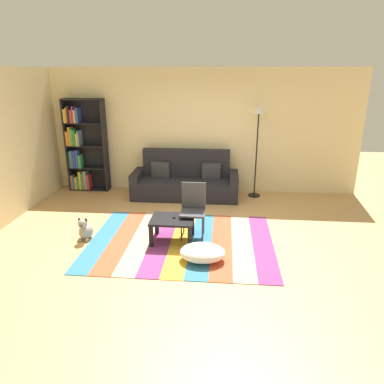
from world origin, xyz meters
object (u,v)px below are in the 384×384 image
bookshelf (82,148)px  dog (85,230)px  standing_lamp (258,122)px  couch (185,182)px  pouf (202,253)px  coffee_table (172,222)px  folding_chair (193,205)px  tv_remote (174,216)px

bookshelf → dog: size_ratio=5.16×
bookshelf → dog: 2.81m
bookshelf → standing_lamp: 3.93m
couch → bookshelf: bearing=173.1°
pouf → dog: 2.03m
couch → standing_lamp: 1.98m
bookshelf → coffee_table: bookshelf is taller
pouf → dog: bearing=164.4°
coffee_table → standing_lamp: (1.48, 2.33, 1.29)m
couch → standing_lamp: standing_lamp is taller
bookshelf → coffee_table: 3.49m
dog → standing_lamp: size_ratio=0.21×
coffee_table → couch: bearing=90.7°
bookshelf → coffee_table: size_ratio=3.00×
bookshelf → folding_chair: (2.71, -2.22, -0.43)m
tv_remote → standing_lamp: bearing=54.0°
coffee_table → folding_chair: bearing=37.4°
couch → dog: (-1.41, -2.23, -0.18)m
couch → dog: 2.64m
coffee_table → standing_lamp: 3.05m
couch → bookshelf: bookshelf is taller
bookshelf → standing_lamp: (3.87, -0.13, 0.65)m
couch → pouf: couch is taller
couch → standing_lamp: size_ratio=1.17×
coffee_table → folding_chair: (0.32, 0.24, 0.21)m
standing_lamp → pouf: bearing=-108.1°
pouf → folding_chair: bearing=103.8°
couch → pouf: 2.84m
dog → tv_remote: (1.45, 0.12, 0.24)m
pouf → tv_remote: size_ratio=4.39×
couch → pouf: size_ratio=3.43×
dog → couch: bearing=57.8°
bookshelf → tv_remote: bearing=-44.8°
pouf → dog: (-1.95, 0.55, 0.03)m
coffee_table → dog: size_ratio=1.72×
coffee_table → tv_remote: tv_remote is taller
couch → folding_chair: (0.34, -1.94, 0.20)m
coffee_table → tv_remote: bearing=73.1°
tv_remote → folding_chair: folding_chair is taller
standing_lamp → tv_remote: standing_lamp is taller
couch → coffee_table: size_ratio=3.31×
dog → standing_lamp: bearing=39.4°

